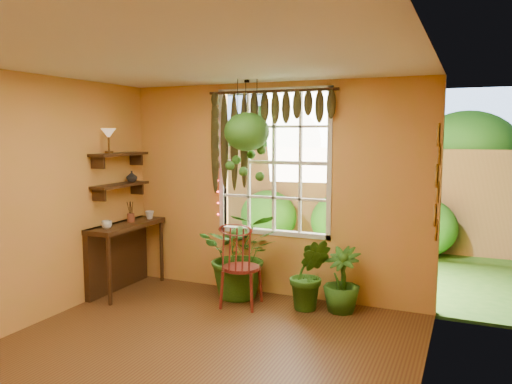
% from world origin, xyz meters
% --- Properties ---
extents(floor, '(4.50, 4.50, 0.00)m').
position_xyz_m(floor, '(0.00, 0.00, 0.00)').
color(floor, brown).
rests_on(floor, ground).
extents(ceiling, '(4.50, 4.50, 0.00)m').
position_xyz_m(ceiling, '(0.00, 0.00, 2.70)').
color(ceiling, silver).
rests_on(ceiling, wall_back).
extents(wall_back, '(4.00, 0.00, 4.00)m').
position_xyz_m(wall_back, '(0.00, 2.25, 1.35)').
color(wall_back, '#DA8E4A').
rests_on(wall_back, floor).
extents(wall_left, '(0.00, 4.50, 4.50)m').
position_xyz_m(wall_left, '(-2.00, 0.00, 1.35)').
color(wall_left, '#DA8E4A').
rests_on(wall_left, floor).
extents(wall_right, '(0.00, 4.50, 4.50)m').
position_xyz_m(wall_right, '(2.00, 0.00, 1.35)').
color(wall_right, '#DA8E4A').
rests_on(wall_right, floor).
extents(window, '(1.52, 0.10, 1.86)m').
position_xyz_m(window, '(0.00, 2.28, 1.70)').
color(window, silver).
rests_on(window, wall_back).
extents(valance_vine, '(1.70, 0.12, 1.10)m').
position_xyz_m(valance_vine, '(-0.08, 2.16, 2.28)').
color(valance_vine, '#35210E').
rests_on(valance_vine, window).
extents(string_lights, '(0.03, 0.03, 1.54)m').
position_xyz_m(string_lights, '(-0.76, 2.19, 1.75)').
color(string_lights, '#FF2633').
rests_on(string_lights, window).
extents(wall_plates, '(0.04, 0.32, 1.10)m').
position_xyz_m(wall_plates, '(1.98, 1.79, 1.55)').
color(wall_plates, beige).
rests_on(wall_plates, wall_right).
extents(counter_ledge, '(0.40, 1.20, 0.90)m').
position_xyz_m(counter_ledge, '(-1.91, 1.60, 0.55)').
color(counter_ledge, '#35210E').
rests_on(counter_ledge, floor).
extents(shelf_lower, '(0.25, 0.90, 0.04)m').
position_xyz_m(shelf_lower, '(-1.88, 1.60, 1.40)').
color(shelf_lower, '#35210E').
rests_on(shelf_lower, wall_left).
extents(shelf_upper, '(0.25, 0.90, 0.04)m').
position_xyz_m(shelf_upper, '(-1.88, 1.60, 1.80)').
color(shelf_upper, '#35210E').
rests_on(shelf_upper, wall_left).
extents(backyard, '(14.00, 10.00, 12.00)m').
position_xyz_m(backyard, '(0.24, 6.87, 1.28)').
color(backyard, '#2A5F1B').
rests_on(backyard, ground).
extents(windsor_chair, '(0.49, 0.52, 1.18)m').
position_xyz_m(windsor_chair, '(-0.18, 1.64, 0.34)').
color(windsor_chair, maroon).
rests_on(windsor_chair, floor).
extents(potted_plant_left, '(1.25, 1.17, 1.11)m').
position_xyz_m(potted_plant_left, '(-0.31, 1.96, 0.56)').
color(potted_plant_left, '#184612').
rests_on(potted_plant_left, floor).
extents(potted_plant_mid, '(0.56, 0.49, 0.86)m').
position_xyz_m(potted_plant_mid, '(0.62, 1.86, 0.43)').
color(potted_plant_mid, '#184612').
rests_on(potted_plant_mid, floor).
extents(potted_plant_right, '(0.52, 0.52, 0.76)m').
position_xyz_m(potted_plant_right, '(0.98, 1.95, 0.38)').
color(potted_plant_right, '#184612').
rests_on(potted_plant_right, floor).
extents(hanging_basket, '(0.54, 0.54, 1.22)m').
position_xyz_m(hanging_basket, '(-0.19, 1.87, 2.01)').
color(hanging_basket, black).
rests_on(hanging_basket, ceiling).
extents(cup_a, '(0.15, 0.15, 0.10)m').
position_xyz_m(cup_a, '(-1.78, 1.20, 0.95)').
color(cup_a, silver).
rests_on(cup_a, counter_ledge).
extents(cup_b, '(0.16, 0.16, 0.11)m').
position_xyz_m(cup_b, '(-1.72, 2.00, 0.96)').
color(cup_b, beige).
rests_on(cup_b, counter_ledge).
extents(brush_jar, '(0.10, 0.10, 0.35)m').
position_xyz_m(brush_jar, '(-1.80, 1.70, 1.04)').
color(brush_jar, brown).
rests_on(brush_jar, counter_ledge).
extents(shelf_vase, '(0.19, 0.19, 0.15)m').
position_xyz_m(shelf_vase, '(-1.87, 1.83, 1.49)').
color(shelf_vase, '#B2AD99').
rests_on(shelf_vase, shelf_lower).
extents(tiffany_lamp, '(0.19, 0.19, 0.31)m').
position_xyz_m(tiffany_lamp, '(-1.86, 1.38, 2.05)').
color(tiffany_lamp, '#523617').
rests_on(tiffany_lamp, shelf_upper).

